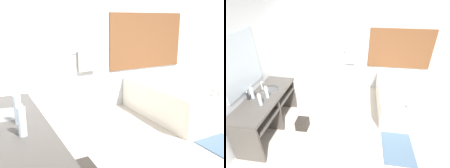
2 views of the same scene
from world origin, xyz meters
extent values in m
plane|color=beige|center=(0.00, 0.00, 0.00)|extent=(16.00, 16.00, 0.00)
cube|color=silver|center=(0.00, 2.23, 1.35)|extent=(7.40, 0.06, 2.70)
cube|color=brown|center=(1.04, 2.19, 1.27)|extent=(1.70, 0.02, 1.10)
cylinder|color=silver|center=(-0.30, 2.16, 1.15)|extent=(0.50, 0.02, 0.02)
cube|color=beige|center=(-0.30, 2.15, 0.98)|extent=(0.32, 0.04, 0.40)
cube|color=#4C4742|center=(-1.88, 0.06, 0.84)|extent=(0.63, 1.69, 0.05)
cube|color=#4C4742|center=(-1.88, 0.06, 0.60)|extent=(0.60, 1.61, 0.02)
cylinder|color=white|center=(-1.88, 0.31, 0.81)|extent=(0.36, 0.36, 0.12)
cube|color=#4C4742|center=(-1.88, 0.88, 0.41)|extent=(0.58, 0.04, 0.82)
cylinder|color=beige|center=(-1.83, 0.48, 0.68)|extent=(0.13, 0.47, 0.13)
cube|color=silver|center=(1.04, 1.27, 0.29)|extent=(1.08, 1.83, 0.57)
ellipsoid|color=white|center=(1.04, 1.27, 0.42)|extent=(0.78, 1.32, 0.30)
cube|color=silver|center=(1.04, 0.46, 0.63)|extent=(0.04, 0.07, 0.12)
sphere|color=silver|center=(0.90, 0.46, 0.60)|extent=(0.06, 0.06, 0.06)
sphere|color=silver|center=(1.18, 0.46, 0.60)|extent=(0.06, 0.06, 0.06)
cylinder|color=silver|center=(-1.78, 0.03, 0.99)|extent=(0.06, 0.06, 0.24)
cylinder|color=white|center=(-1.78, 0.03, 1.12)|extent=(0.03, 0.03, 0.02)
cylinder|color=silver|center=(-1.79, -0.21, 0.98)|extent=(0.06, 0.06, 0.22)
cylinder|color=white|center=(-1.79, -0.21, 1.10)|extent=(0.03, 0.03, 0.02)
camera|label=1|loc=(-2.01, -2.00, 1.70)|focal=40.00mm
camera|label=2|loc=(0.00, -2.61, 2.83)|focal=28.00mm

